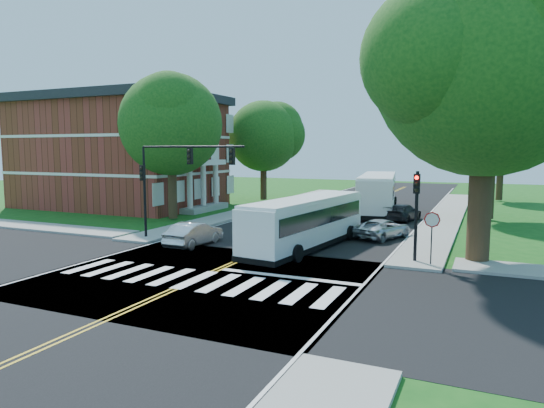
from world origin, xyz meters
The scene contains 25 objects.
ground centered at (0.00, 0.00, 0.00)m, with size 140.00×140.00×0.00m, color #134E15.
road centered at (0.00, 18.00, 0.01)m, with size 14.00×96.00×0.01m, color black.
cross_road centered at (0.00, 0.00, 0.01)m, with size 60.00×12.00×0.01m, color black.
center_line centered at (0.00, 22.00, 0.01)m, with size 0.36×70.00×0.01m, color gold.
edge_line_w centered at (-6.80, 22.00, 0.01)m, with size 0.12×70.00×0.01m, color silver.
edge_line_e centered at (6.80, 22.00, 0.01)m, with size 0.12×70.00×0.01m, color silver.
crosswalk centered at (0.00, -0.50, 0.02)m, with size 12.60×3.00×0.01m, color silver.
stop_bar centered at (3.50, 1.60, 0.02)m, with size 6.60×0.40×0.01m, color silver.
sidewalk_nw centered at (-8.30, 25.00, 0.07)m, with size 2.60×40.00×0.15m, color gray.
sidewalk_ne centered at (8.30, 25.00, 0.07)m, with size 2.60×40.00×0.15m, color gray.
sidewalk_xw centered at (-20.00, 6.80, 0.07)m, with size 20.00×2.60×0.15m, color gray.
tree_ne_big centered at (11.00, 8.00, 9.62)m, with size 10.80×10.80×14.91m.
tree_west_near centered at (-11.50, 14.00, 7.53)m, with size 8.00×8.00×11.40m.
tree_west_far centered at (-11.00, 30.00, 7.00)m, with size 7.60×7.60×10.67m.
tree_east_mid centered at (11.50, 24.00, 7.86)m, with size 8.40×8.40×11.93m.
tree_east_far centered at (12.50, 40.00, 6.86)m, with size 7.20×7.20×10.34m.
brick_building centered at (-21.95, 20.00, 5.42)m, with size 20.00×13.00×10.80m.
signal_nw centered at (-5.86, 6.43, 4.38)m, with size 7.15×0.46×5.66m.
signal_ne centered at (8.20, 6.44, 2.96)m, with size 0.30×0.46×4.40m.
stop_sign centered at (9.00, 5.98, 2.03)m, with size 0.76×0.08×2.53m.
bus_lead centered at (2.02, 7.86, 1.53)m, with size 3.73×11.33×2.87m.
bus_follow centered at (2.43, 25.24, 1.79)m, with size 4.84×13.32×3.38m.
hatchback centered at (-4.16, 5.80, 0.71)m, with size 1.48×4.23×1.39m, color #B9BCC1.
suv centered at (5.37, 12.74, 0.62)m, with size 2.01×4.35×1.21m, color silver.
dark_sedan centered at (5.32, 21.00, 0.66)m, with size 1.82×4.49×1.30m, color black.
Camera 1 is at (11.31, -17.71, 5.59)m, focal length 32.00 mm.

